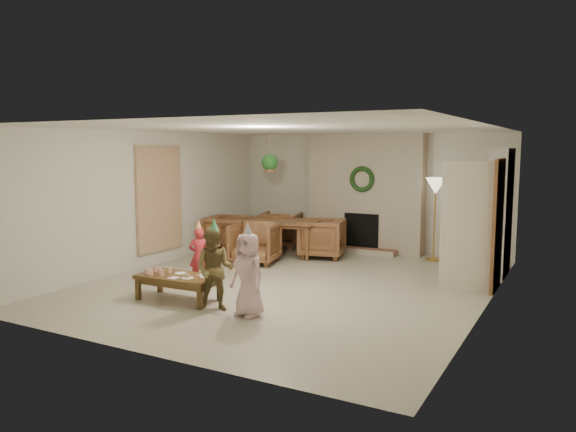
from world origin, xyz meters
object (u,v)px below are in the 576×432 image
Objects in this scene: dining_table at (269,238)px; dining_chair_near at (255,243)px; dining_chair_right at (322,238)px; child_red at (199,256)px; coffee_table_top at (178,277)px; child_pink at (248,275)px; dining_chair_far at (281,230)px; child_plaid at (215,269)px; dining_chair_left at (228,234)px.

dining_chair_near is (0.21, -0.87, 0.04)m from dining_table.
child_red is at bearing -29.14° from dining_chair_right.
dining_chair_near reaches higher than coffee_table_top.
child_pink is (1.64, -1.09, 0.09)m from child_red.
child_red reaches higher than dining_chair_right.
child_plaid is at bearing 95.40° from dining_chair_far.
coffee_table_top is 0.81m from child_plaid.
dining_chair_near is at bearing -120.79° from child_red.
child_plaid is at bearing -9.39° from dining_chair_right.
dining_chair_near is 3.11m from child_plaid.
coffee_table_top is at bearing 147.49° from child_plaid.
dining_table is at bearing 89.20° from child_plaid.
child_plaid is at bearing -83.40° from dining_table.
dining_chair_near is at bearing 91.09° from child_plaid.
dining_chair_left is 0.78× the size of child_pink.
child_plaid reaches higher than child_red.
child_plaid is (1.57, -4.62, 0.17)m from dining_chair_far.
child_pink reaches higher than child_red.
dining_chair_right is (0.88, 1.12, 0.00)m from dining_chair_near.
child_plaid is 1.02× the size of child_pink.
dining_chair_right is at bearing 73.21° from child_plaid.
dining_chair_far is at bearing -114.98° from child_red.
dining_table is 3.64m from coffee_table_top.
dining_table is 2.68m from child_red.
dining_chair_right reaches higher than coffee_table_top.
child_pink is (0.81, -4.01, 0.16)m from dining_chair_right.
dining_chair_left is 0.72× the size of coffee_table_top.
child_red is at bearing -168.72° from dining_chair_left.
child_pink is at bearing -20.61° from child_plaid.
dining_chair_left is 4.49m from child_pink.
dining_table is 1.69× the size of coffee_table_top.
dining_chair_far is 4.88m from child_plaid.
child_plaid is (0.28, -4.01, 0.17)m from dining_chair_right.
coffee_table_top is (-0.48, -3.85, -0.05)m from dining_chair_right.
child_red reaches higher than dining_table.
child_red is (0.26, -2.66, 0.11)m from dining_table.
dining_chair_near and dining_chair_far have the same top height.
dining_chair_near is at bearing -90.00° from dining_table.
coffee_table_top is 1.08× the size of child_pink.
dining_chair_far reaches higher than coffee_table_top.
dining_chair_left is (-1.07, 0.66, 0.00)m from dining_chair_near.
dining_chair_far and dining_chair_left have the same top height.
child_pink is (1.69, -2.88, 0.16)m from dining_chair_near.
dining_chair_left is 0.94× the size of child_red.
child_red is (1.13, -2.45, 0.07)m from dining_chair_left.
dining_chair_near is 0.78× the size of child_pink.
dining_chair_near is 1.00× the size of dining_chair_left.
child_plaid is 0.53m from child_pink.
child_plaid is at bearing -13.86° from coffee_table_top.
child_red is 0.81× the size of child_plaid.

